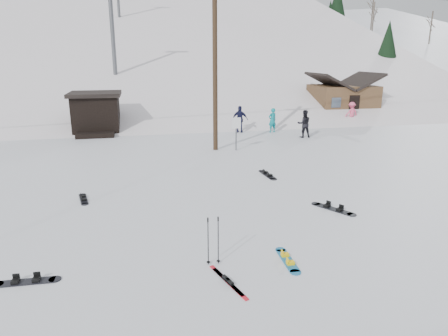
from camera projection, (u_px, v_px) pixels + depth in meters
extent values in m
plane|color=silver|center=(245.00, 291.00, 9.03)|extent=(200.00, 200.00, 0.00)
cube|color=white|center=(156.00, 166.00, 64.07)|extent=(60.00, 85.24, 65.97)
cube|color=silver|center=(387.00, 156.00, 66.68)|extent=(45.66, 93.98, 54.59)
cylinder|color=#3A2819|center=(215.00, 68.00, 21.38)|extent=(0.26, 0.26, 9.00)
cylinder|color=#595B60|center=(236.00, 134.00, 22.20)|extent=(0.07, 0.07, 1.80)
cube|color=white|center=(236.00, 123.00, 21.99)|extent=(0.50, 0.04, 0.60)
cube|color=black|center=(97.00, 114.00, 27.46)|extent=(3.00, 3.00, 2.50)
cube|color=black|center=(95.00, 94.00, 27.09)|extent=(3.40, 3.40, 0.25)
cube|color=black|center=(96.00, 135.00, 26.06)|extent=(2.40, 1.20, 0.30)
cylinder|color=#595B60|center=(112.00, 30.00, 34.50)|extent=(0.36, 0.36, 8.00)
cube|color=brown|center=(342.00, 101.00, 34.25)|extent=(5.00, 4.00, 2.70)
cube|color=black|center=(329.00, 81.00, 33.52)|extent=(2.69, 4.40, 1.43)
cube|color=black|center=(358.00, 81.00, 34.06)|extent=(2.69, 4.40, 1.43)
cube|color=black|center=(354.00, 107.00, 32.42)|extent=(0.90, 0.06, 1.90)
cube|color=#1A75AF|center=(288.00, 260.00, 10.35)|extent=(0.32, 1.21, 0.02)
cylinder|color=#1A75AF|center=(280.00, 250.00, 10.91)|extent=(0.28, 0.28, 0.02)
cylinder|color=#1A75AF|center=(295.00, 272.00, 9.78)|extent=(0.28, 0.28, 0.02)
cube|color=yellow|center=(285.00, 255.00, 10.54)|extent=(0.20, 0.15, 0.08)
cube|color=yellow|center=(290.00, 263.00, 10.13)|extent=(0.20, 0.15, 0.08)
cube|color=red|center=(230.00, 283.00, 9.30)|extent=(0.56, 1.49, 0.02)
cube|color=black|center=(230.00, 282.00, 9.29)|extent=(0.16, 0.29, 0.07)
cube|color=red|center=(226.00, 280.00, 9.43)|extent=(0.56, 1.49, 0.02)
cube|color=black|center=(226.00, 279.00, 9.42)|extent=(0.16, 0.29, 0.07)
cylinder|color=black|center=(208.00, 242.00, 10.02)|extent=(0.02, 0.02, 1.24)
cylinder|color=black|center=(208.00, 262.00, 10.17)|extent=(0.09, 0.09, 0.01)
cylinder|color=black|center=(208.00, 220.00, 9.85)|extent=(0.04, 0.04, 0.11)
cylinder|color=black|center=(218.00, 241.00, 10.07)|extent=(0.02, 0.02, 1.24)
cylinder|color=black|center=(218.00, 261.00, 10.22)|extent=(0.09, 0.09, 0.01)
cylinder|color=black|center=(218.00, 219.00, 9.90)|extent=(0.04, 0.04, 0.11)
cube|color=black|center=(26.00, 282.00, 9.36)|extent=(1.28, 0.33, 0.03)
cylinder|color=black|center=(55.00, 279.00, 9.47)|extent=(0.29, 0.29, 0.03)
cube|color=black|center=(36.00, 279.00, 9.38)|extent=(0.16, 0.21, 0.08)
cube|color=black|center=(15.00, 281.00, 9.31)|extent=(0.16, 0.21, 0.08)
cube|color=black|center=(84.00, 199.00, 14.75)|extent=(0.47, 1.14, 0.02)
cylinder|color=black|center=(82.00, 195.00, 15.24)|extent=(0.26, 0.26, 0.02)
cylinder|color=black|center=(85.00, 204.00, 14.26)|extent=(0.26, 0.26, 0.02)
cube|color=black|center=(83.00, 196.00, 14.92)|extent=(0.21, 0.17, 0.07)
cube|color=black|center=(84.00, 200.00, 14.56)|extent=(0.21, 0.17, 0.07)
cube|color=black|center=(333.00, 209.00, 13.80)|extent=(1.01, 1.36, 0.03)
cylinder|color=black|center=(352.00, 215.00, 13.32)|extent=(0.32, 0.32, 0.03)
cylinder|color=black|center=(316.00, 204.00, 14.29)|extent=(0.32, 0.32, 0.03)
cube|color=black|center=(340.00, 209.00, 13.61)|extent=(0.29, 0.27, 0.09)
cube|color=black|center=(327.00, 206.00, 13.96)|extent=(0.29, 0.27, 0.09)
cube|color=black|center=(267.00, 175.00, 17.75)|extent=(0.42, 1.34, 0.03)
cylinder|color=black|center=(262.00, 171.00, 18.36)|extent=(0.30, 0.30, 0.03)
cylinder|color=black|center=(274.00, 179.00, 17.14)|extent=(0.30, 0.30, 0.03)
cube|color=black|center=(265.00, 172.00, 17.95)|extent=(0.23, 0.18, 0.09)
cube|color=black|center=(270.00, 175.00, 17.52)|extent=(0.23, 0.18, 0.09)
imported|color=#0D828B|center=(272.00, 120.00, 27.46)|extent=(0.70, 0.56, 1.68)
imported|color=black|center=(304.00, 124.00, 25.77)|extent=(0.95, 0.79, 1.78)
imported|color=#F1557D|center=(351.00, 113.00, 31.21)|extent=(1.16, 0.80, 1.66)
imported|color=#151736|center=(240.00, 119.00, 27.41)|extent=(1.16, 0.83, 1.83)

